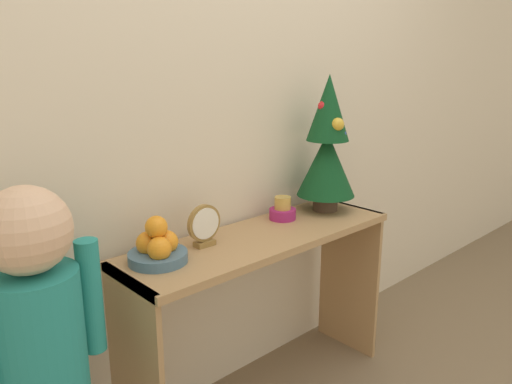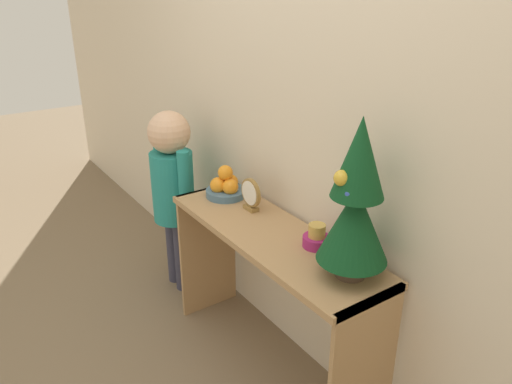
% 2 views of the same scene
% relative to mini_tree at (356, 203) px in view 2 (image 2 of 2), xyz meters
% --- Properties ---
extents(ground_plane, '(12.00, 12.00, 0.00)m').
position_rel_mini_tree_xyz_m(ground_plane, '(-0.44, -0.23, -1.03)').
color(ground_plane, '#7A664C').
extents(back_wall, '(7.00, 0.05, 2.50)m').
position_rel_mini_tree_xyz_m(back_wall, '(-0.44, 0.19, 0.22)').
color(back_wall, beige).
rests_on(back_wall, ground_plane).
extents(console_table, '(1.19, 0.37, 0.73)m').
position_rel_mini_tree_xyz_m(console_table, '(-0.44, -0.04, -0.46)').
color(console_table, tan).
rests_on(console_table, ground_plane).
extents(mini_tree, '(0.26, 0.26, 0.61)m').
position_rel_mini_tree_xyz_m(mini_tree, '(0.00, 0.00, 0.00)').
color(mini_tree, '#4C3828').
rests_on(mini_tree, console_table).
extents(fruit_bowl, '(0.20, 0.20, 0.16)m').
position_rel_mini_tree_xyz_m(fruit_bowl, '(-0.89, 0.00, -0.24)').
color(fruit_bowl, '#476B84').
rests_on(fruit_bowl, console_table).
extents(singing_bowl, '(0.12, 0.12, 0.10)m').
position_rel_mini_tree_xyz_m(singing_bowl, '(-0.24, 0.04, -0.26)').
color(singing_bowl, '#9E2366').
rests_on(singing_bowl, console_table).
extents(desk_clock, '(0.14, 0.04, 0.16)m').
position_rel_mini_tree_xyz_m(desk_clock, '(-0.68, 0.01, -0.22)').
color(desk_clock, olive).
rests_on(desk_clock, console_table).
extents(child_figure, '(0.38, 0.24, 1.09)m').
position_rel_mini_tree_xyz_m(child_figure, '(-1.33, -0.09, -0.34)').
color(child_figure, '#38384C').
rests_on(child_figure, ground_plane).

